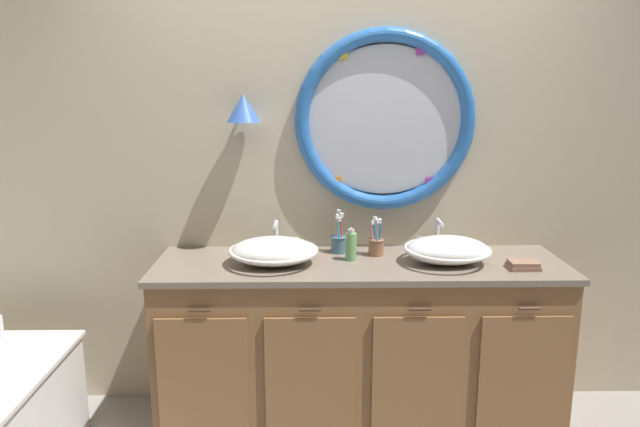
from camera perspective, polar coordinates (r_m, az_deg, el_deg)
The scene contains 10 objects.
back_wall_assembly at distance 3.18m, azimuth 2.22°, elevation 4.52°, with size 6.40×0.26×2.60m.
vanity_counter at distance 3.12m, azimuth 3.77°, elevation -12.48°, with size 2.04×0.62×0.89m.
sink_basin_left at distance 2.91m, azimuth -4.52°, elevation -3.63°, with size 0.44×0.44×0.13m.
sink_basin_right at distance 2.98m, azimuth 12.22°, elevation -3.45°, with size 0.43×0.43×0.13m.
faucet_set_left at distance 3.13m, azimuth -4.26°, elevation -2.45°, with size 0.24×0.14×0.17m.
faucet_set_right at distance 3.20m, azimuth 11.29°, elevation -2.30°, with size 0.22×0.14×0.17m.
toothbrush_holder_left at distance 3.10m, azimuth 1.86°, elevation -2.81°, with size 0.09×0.09×0.22m.
toothbrush_holder_right at distance 3.06m, azimuth 5.45°, elevation -3.07°, with size 0.09×0.09×0.20m.
soap_dispenser at distance 2.96m, azimuth 3.01°, elevation -3.13°, with size 0.06×0.06×0.17m.
folded_hand_towel at distance 3.00m, azimuth 19.08°, elevation -4.74°, with size 0.14×0.11×0.04m.
Camera 1 is at (-0.16, -2.55, 1.76)m, focal length 33.05 mm.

